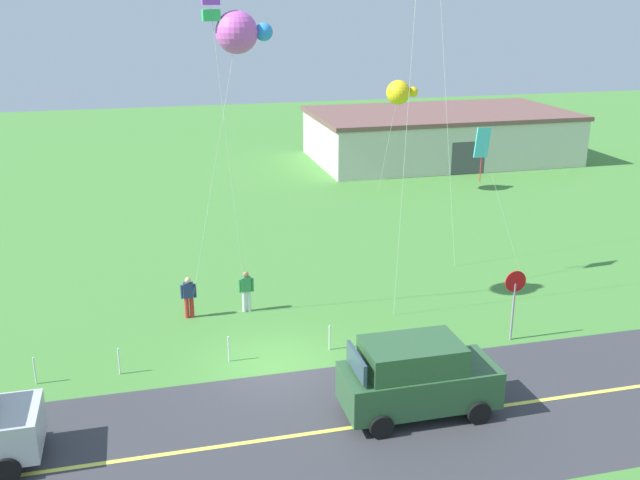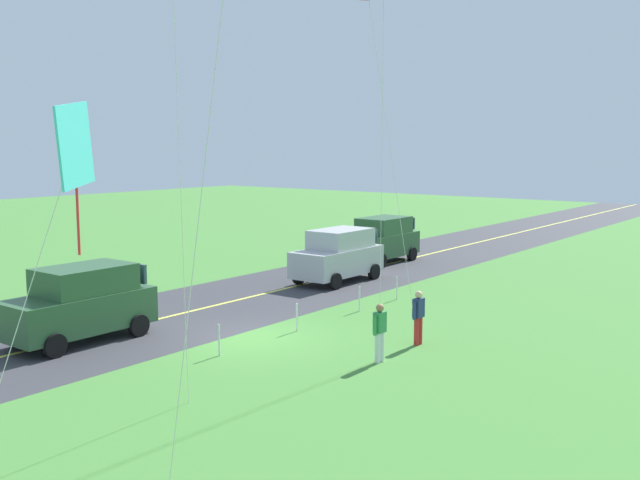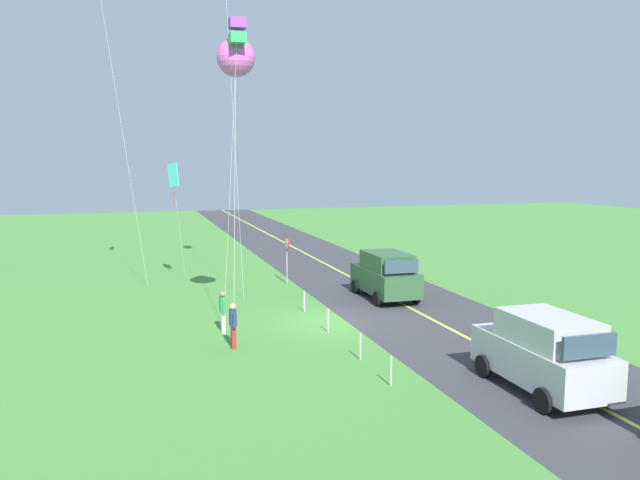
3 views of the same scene
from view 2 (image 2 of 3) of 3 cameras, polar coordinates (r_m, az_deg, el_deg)
name	(u,v)px [view 2 (image 2 of 3)]	position (r m, az deg, el deg)	size (l,w,h in m)	color
ground_plane	(249,339)	(22.48, -5.61, -7.71)	(120.00, 120.00, 0.10)	#478438
asphalt_road	(162,318)	(25.29, -12.27, -6.01)	(120.00, 7.00, 0.00)	#38383D
road_centre_stripe	(162,318)	(25.29, -12.27, -6.00)	(120.00, 0.16, 0.00)	#E5E04C
car_suv_foreground	(81,303)	(22.86, -18.23, -4.69)	(4.40, 2.12, 2.24)	#2D5633
car_parked_west_near	(338,255)	(31.12, 1.44, -1.17)	(4.40, 2.12, 2.24)	#B7B7BC
car_parked_west_far	(382,239)	(36.38, 4.87, 0.06)	(4.40, 2.12, 2.24)	#2D5633
person_adult_near	(380,331)	(19.75, 4.70, -7.09)	(0.58, 0.22, 1.60)	silver
person_adult_companion	(418,316)	(21.56, 7.71, -5.89)	(0.58, 0.22, 1.60)	red
kite_pink_drift	(74,152)	(11.17, -18.73, 6.51)	(2.46, 0.90, 6.46)	silver
fence_post_0	(397,288)	(27.74, 6.04, -3.74)	(0.05, 0.05, 0.90)	silver
fence_post_1	(359,299)	(25.68, 3.11, -4.62)	(0.05, 0.05, 0.90)	silver
fence_post_2	(297,317)	(22.98, -1.82, -6.06)	(0.05, 0.05, 0.90)	silver
fence_post_3	(219,340)	(20.54, -7.91, -7.76)	(0.05, 0.05, 0.90)	silver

